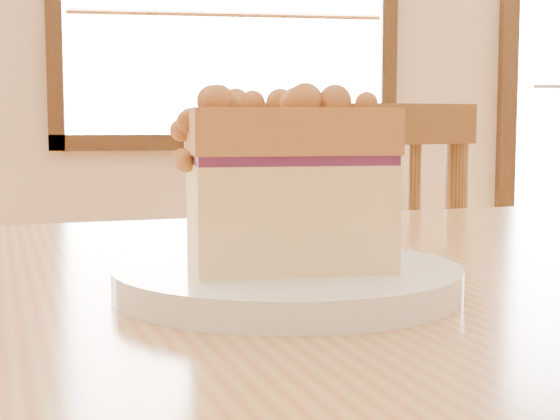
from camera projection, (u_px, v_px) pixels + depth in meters
name	position (u px, v px, depth m)	size (l,w,h in m)	color
cafe_table_main	(417.00, 383.00, 0.71)	(1.34, 0.99, 0.75)	#AD8243
cafe_chair_main	(313.00, 380.00, 1.37)	(0.51, 0.51, 0.90)	brown
plate	(287.00, 281.00, 0.60)	(0.24, 0.24, 0.02)	white
cake_slice	(288.00, 178.00, 0.59)	(0.15, 0.10, 0.13)	#F2D789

